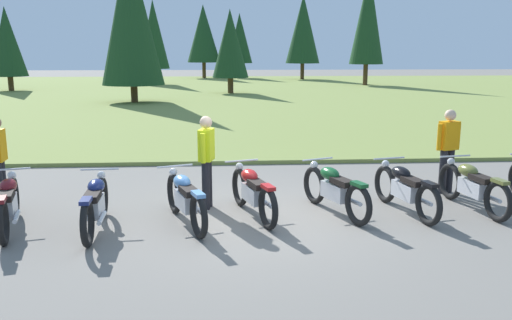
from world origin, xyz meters
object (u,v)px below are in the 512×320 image
motorcycle_black (405,188)px  motorcycle_olive (473,186)px  motorcycle_navy (95,204)px  motorcycle_red (253,192)px  rider_with_back_turned (207,157)px  motorcycle_maroon (8,203)px  motorcycle_sky_blue (185,198)px  rider_near_row_end (448,146)px  motorcycle_british_green (335,189)px

motorcycle_black → motorcycle_olive: 1.27m
motorcycle_navy → motorcycle_red: 2.57m
motorcycle_navy → rider_with_back_turned: size_ratio=1.26×
motorcycle_maroon → motorcycle_black: 6.57m
motorcycle_navy → motorcycle_sky_blue: 1.41m
motorcycle_red → motorcycle_navy: bearing=-167.3°
motorcycle_black → rider_near_row_end: 1.86m
motorcycle_navy → motorcycle_british_green: same height
motorcycle_sky_blue → motorcycle_red: size_ratio=0.98×
motorcycle_maroon → motorcycle_british_green: 5.34m
motorcycle_red → motorcycle_black: size_ratio=0.98×
motorcycle_olive → rider_near_row_end: 1.26m
motorcycle_black → motorcycle_olive: size_ratio=0.99×
motorcycle_sky_blue → motorcycle_red: same height
motorcycle_olive → rider_near_row_end: rider_near_row_end is taller
motorcycle_maroon → motorcycle_red: size_ratio=1.01×
motorcycle_maroon → motorcycle_sky_blue: (2.76, 0.10, 0.00)m
motorcycle_navy → motorcycle_black: bearing=6.6°
rider_near_row_end → motorcycle_sky_blue: bearing=-161.9°
motorcycle_black → motorcycle_sky_blue: bearing=-174.1°
motorcycle_red → motorcycle_black: 2.67m
motorcycle_olive → rider_near_row_end: (0.01, 1.15, 0.51)m
motorcycle_sky_blue → motorcycle_maroon: bearing=-178.0°
motorcycle_sky_blue → rider_with_back_turned: rider_with_back_turned is taller
motorcycle_navy → motorcycle_red: size_ratio=1.03×
motorcycle_sky_blue → motorcycle_olive: size_ratio=0.96×
rider_near_row_end → motorcycle_olive: bearing=-90.4°
motorcycle_red → motorcycle_maroon: bearing=-173.3°
motorcycle_maroon → motorcycle_black: same height
motorcycle_sky_blue → motorcycle_red: (1.12, 0.36, 0.00)m
motorcycle_navy → motorcycle_olive: size_ratio=1.01×
motorcycle_navy → motorcycle_black: (5.18, 0.60, 0.00)m
rider_with_back_turned → rider_near_row_end: bearing=9.0°
motorcycle_maroon → motorcycle_british_green: size_ratio=1.03×
motorcycle_maroon → motorcycle_black: (6.55, 0.49, 0.00)m
motorcycle_navy → motorcycle_olive: 6.48m
motorcycle_british_green → motorcycle_black: same height
rider_near_row_end → motorcycle_maroon: bearing=-167.4°
motorcycle_british_green → motorcycle_black: 1.24m
motorcycle_red → rider_with_back_turned: bearing=145.4°
motorcycle_maroon → rider_near_row_end: size_ratio=1.23×
motorcycle_british_green → rider_with_back_turned: (-2.22, 0.48, 0.51)m
motorcycle_navy → motorcycle_sky_blue: bearing=8.6°
motorcycle_navy → motorcycle_olive: (6.44, 0.71, 0.00)m
motorcycle_red → motorcycle_black: (2.67, 0.04, 0.00)m
motorcycle_maroon → rider_with_back_turned: (3.09, 1.00, 0.51)m
rider_with_back_turned → motorcycle_maroon: bearing=-162.1°
motorcycle_british_green → motorcycle_olive: size_ratio=0.96×
motorcycle_olive → rider_with_back_turned: 4.77m
motorcycle_british_green → rider_with_back_turned: rider_with_back_turned is taller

